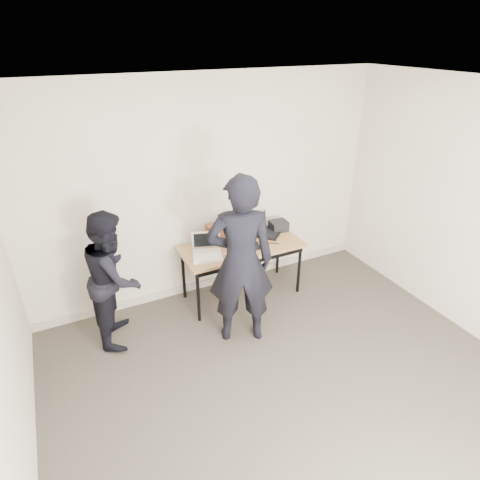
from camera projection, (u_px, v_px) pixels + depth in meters
room at (320, 283)px, 3.06m from camera, size 4.60×4.60×2.80m
desk at (242, 250)px, 4.95m from camera, size 1.50×0.66×0.72m
laptop_beige at (207, 252)px, 4.68m from camera, size 0.42×0.41×0.27m
laptop_center at (243, 241)px, 4.92m from camera, size 0.37×0.36×0.27m
laptop_right at (266, 229)px, 5.21m from camera, size 0.48×0.48×0.25m
leather_satchel at (221, 232)px, 4.97m from camera, size 0.37×0.20×0.25m
tissue at (223, 220)px, 4.91m from camera, size 0.14×0.11×0.08m
equipment_box at (279, 226)px, 5.29m from camera, size 0.23×0.20×0.13m
power_brick at (232, 255)px, 4.69m from camera, size 0.09×0.06×0.03m
cables at (239, 247)px, 4.90m from camera, size 0.97×0.41×0.01m
person_typist at (241, 262)px, 4.12m from camera, size 0.81×0.67×1.91m
person_observer at (114, 277)px, 4.23m from camera, size 0.76×0.86×1.51m
baseboard at (213, 281)px, 5.44m from camera, size 4.50×0.03×0.10m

